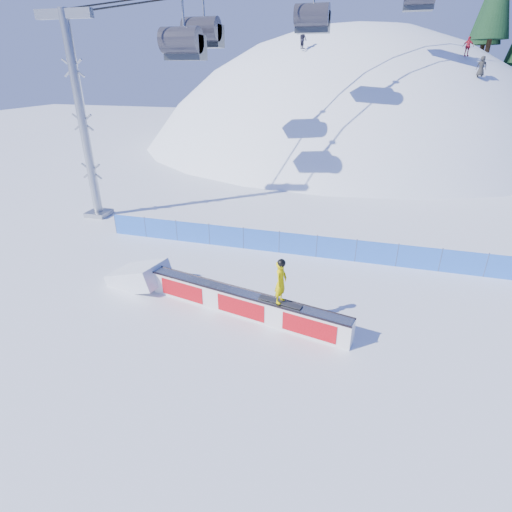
# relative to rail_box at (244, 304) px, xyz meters

# --- Properties ---
(ground) EXTENTS (160.00, 160.00, 0.00)m
(ground) POSITION_rel_rail_box_xyz_m (1.01, 1.73, -0.52)
(ground) COLOR white
(ground) RESTS_ON ground
(snow_hill) EXTENTS (64.00, 64.00, 64.00)m
(snow_hill) POSITION_rel_rail_box_xyz_m (1.01, 43.73, -18.52)
(snow_hill) COLOR white
(snow_hill) RESTS_ON ground
(safety_fence) EXTENTS (22.05, 0.05, 1.30)m
(safety_fence) POSITION_rel_rail_box_xyz_m (1.01, 6.23, 0.08)
(safety_fence) COLOR blue
(safety_fence) RESTS_ON ground
(rail_box) EXTENTS (8.73, 2.39, 1.05)m
(rail_box) POSITION_rel_rail_box_xyz_m (0.00, 0.00, 0.00)
(rail_box) COLOR white
(rail_box) RESTS_ON ground
(snow_ramp) EXTENTS (3.02, 2.22, 1.70)m
(snow_ramp) POSITION_rel_rail_box_xyz_m (-5.38, 1.12, -0.52)
(snow_ramp) COLOR white
(snow_ramp) RESTS_ON ground
(snowboarder) EXTENTS (1.75, 0.69, 1.80)m
(snowboarder) POSITION_rel_rail_box_xyz_m (1.54, -0.32, 1.42)
(snowboarder) COLOR black
(snowboarder) RESTS_ON rail_box
(distant_skiers) EXTENTS (17.09, 6.62, 5.91)m
(distant_skiers) POSITION_rel_rail_box_xyz_m (2.98, 32.12, 10.91)
(distant_skiers) COLOR black
(distant_skiers) RESTS_ON ground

